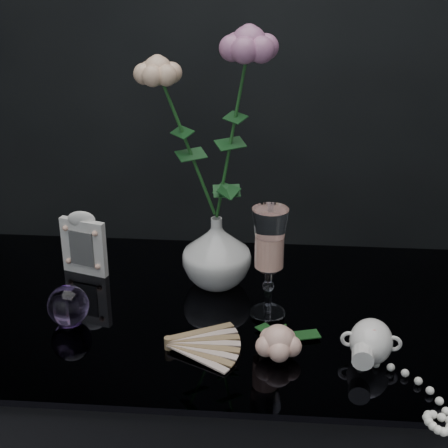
# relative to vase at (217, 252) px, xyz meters

# --- Properties ---
(vase) EXTENTS (0.16, 0.16, 0.14)m
(vase) POSITION_rel_vase_xyz_m (0.00, 0.00, 0.00)
(vase) COLOR silver
(vase) RESTS_ON table
(wine_glass) EXTENTS (0.07, 0.07, 0.21)m
(wine_glass) POSITION_rel_vase_xyz_m (0.10, -0.11, 0.03)
(wine_glass) COLOR white
(wine_glass) RESTS_ON table
(picture_frame) EXTENTS (0.12, 0.10, 0.14)m
(picture_frame) POSITION_rel_vase_xyz_m (-0.27, 0.02, -0.00)
(picture_frame) COLOR white
(picture_frame) RESTS_ON table
(paperweight) EXTENTS (0.09, 0.09, 0.07)m
(paperweight) POSITION_rel_vase_xyz_m (-0.25, -0.17, -0.03)
(paperweight) COLOR #A17AC6
(paperweight) RESTS_ON table
(paper_fan) EXTENTS (0.26, 0.21, 0.03)m
(paper_fan) POSITION_rel_vase_xyz_m (-0.06, -0.23, -0.06)
(paper_fan) COLOR beige
(paper_fan) RESTS_ON table
(loose_rose) EXTENTS (0.16, 0.19, 0.06)m
(loose_rose) POSITION_rel_vase_xyz_m (0.12, -0.24, -0.04)
(loose_rose) COLOR #F8B6A0
(loose_rose) RESTS_ON table
(pearl_jar) EXTENTS (0.27, 0.28, 0.07)m
(pearl_jar) POSITION_rel_vase_xyz_m (0.27, -0.23, -0.03)
(pearl_jar) COLOR white
(pearl_jar) RESTS_ON table
(roses) EXTENTS (0.24, 0.11, 0.41)m
(roses) POSITION_rel_vase_xyz_m (-0.01, 0.01, 0.26)
(roses) COLOR beige
(roses) RESTS_ON vase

